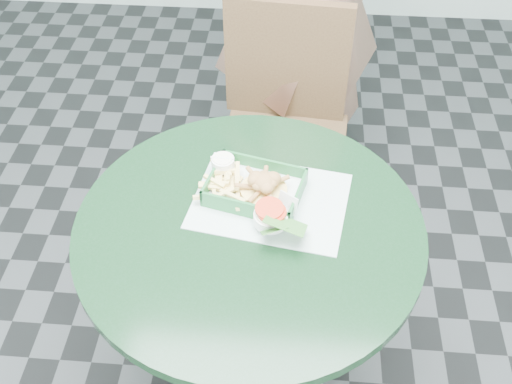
# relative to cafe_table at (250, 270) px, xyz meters

# --- Properties ---
(floor) EXTENTS (4.00, 5.00, 0.02)m
(floor) POSITION_rel_cafe_table_xyz_m (0.00, 0.00, -0.58)
(floor) COLOR #303335
(floor) RESTS_ON ground
(cafe_table) EXTENTS (0.88, 0.88, 0.75)m
(cafe_table) POSITION_rel_cafe_table_xyz_m (0.00, 0.00, 0.00)
(cafe_table) COLOR #26272F
(cafe_table) RESTS_ON floor
(dining_chair) EXTENTS (0.45, 0.45, 0.93)m
(dining_chair) POSITION_rel_cafe_table_xyz_m (0.06, 0.74, -0.05)
(dining_chair) COLOR #412815
(dining_chair) RESTS_ON floor
(placemat) EXTENTS (0.43, 0.35, 0.00)m
(placemat) POSITION_rel_cafe_table_xyz_m (0.05, 0.08, 0.17)
(placemat) COLOR silver
(placemat) RESTS_ON cafe_table
(food_basket) EXTENTS (0.24, 0.17, 0.05)m
(food_basket) POSITION_rel_cafe_table_xyz_m (0.01, 0.10, 0.19)
(food_basket) COLOR #1D632F
(food_basket) RESTS_ON placemat
(crab_sandwich) EXTENTS (0.12, 0.12, 0.07)m
(crab_sandwich) POSITION_rel_cafe_table_xyz_m (0.03, 0.10, 0.22)
(crab_sandwich) COLOR #EBC465
(crab_sandwich) RESTS_ON food_basket
(fries_pile) EXTENTS (0.13, 0.14, 0.05)m
(fries_pile) POSITION_rel_cafe_table_xyz_m (-0.07, 0.10, 0.21)
(fries_pile) COLOR #F4D578
(fries_pile) RESTS_ON food_basket
(sauce_ramekin) EXTENTS (0.06, 0.06, 0.03)m
(sauce_ramekin) POSITION_rel_cafe_table_xyz_m (-0.10, 0.14, 0.22)
(sauce_ramekin) COLOR white
(sauce_ramekin) RESTS_ON food_basket
(garnish_cup) EXTENTS (0.13, 0.12, 0.05)m
(garnish_cup) POSITION_rel_cafe_table_xyz_m (0.09, 0.00, 0.21)
(garnish_cup) COLOR white
(garnish_cup) RESTS_ON food_basket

